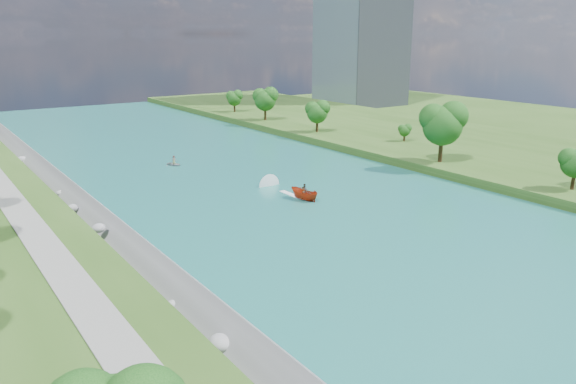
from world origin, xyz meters
TOP-DOWN VIEW (x-y plane):
  - ground at (0.00, 0.00)m, footprint 260.00×260.00m
  - river_water at (0.00, 20.00)m, footprint 55.00×240.00m
  - berm_east at (49.50, 20.00)m, footprint 44.00×240.00m
  - riprap_bank at (-25.85, 19.40)m, footprint 3.98×236.00m
  - riverside_path at (-32.50, 20.00)m, footprint 3.00×200.00m
  - office_tower at (82.50, 95.00)m, footprint 22.00×22.00m
  - trees_east at (32.74, 20.34)m, footprint 13.47×136.67m
  - motorboat at (2.57, 16.88)m, footprint 3.60×19.20m
  - raft at (-3.72, 45.46)m, footprint 3.02×3.45m

SIDE VIEW (x-z plane):
  - ground at x=0.00m, z-range 0.00..0.00m
  - river_water at x=0.00m, z-range 0.00..0.10m
  - raft at x=-3.72m, z-range -0.37..1.33m
  - berm_east at x=49.50m, z-range 0.00..1.50m
  - motorboat at x=2.57m, z-range -0.17..1.92m
  - riprap_bank at x=-25.85m, z-range -0.32..3.91m
  - riverside_path at x=-32.50m, z-range 3.50..3.60m
  - trees_east at x=32.74m, z-range 0.56..12.31m
  - office_tower at x=82.50m, z-range 0.00..60.00m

